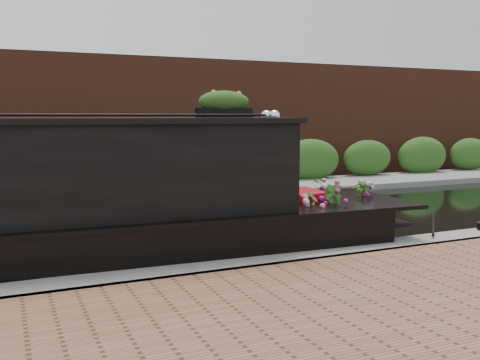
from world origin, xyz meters
name	(u,v)px	position (x,y,z in m)	size (l,w,h in m)	color
ground	(159,232)	(0.00, 0.00, 0.00)	(80.00, 80.00, 0.00)	black
near_bank_coping	(226,282)	(0.00, -3.30, 0.00)	(40.00, 0.60, 0.50)	gray
far_bank_path	(115,200)	(0.00, 4.20, 0.00)	(40.00, 2.40, 0.34)	gray
far_hedge	(108,195)	(0.00, 5.10, 0.00)	(40.00, 1.10, 2.80)	#2B541C
far_brick_wall	(96,186)	(0.00, 7.20, 0.00)	(40.00, 1.00, 8.00)	#572B1D
rope_fender	(378,227)	(3.55, -1.95, 0.18)	(0.35, 0.35, 0.36)	brown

